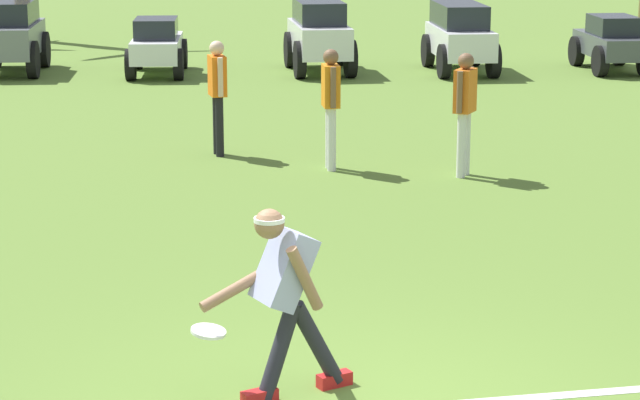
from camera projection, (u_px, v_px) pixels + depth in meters
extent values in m
cylinder|color=#23232D|center=(279.00, 351.00, 8.81)|extent=(0.37, 0.27, 0.72)
cube|color=red|center=(260.00, 397.00, 8.80)|extent=(0.28, 0.21, 0.10)
cylinder|color=#23232D|center=(317.00, 343.00, 8.96)|extent=(0.44, 0.31, 0.69)
cube|color=red|center=(334.00, 380.00, 9.11)|extent=(0.28, 0.21, 0.10)
cube|color=#9EA3D1|center=(284.00, 269.00, 8.68)|extent=(0.52, 0.49, 0.57)
sphere|color=#936B4C|center=(269.00, 224.00, 8.54)|extent=(0.28, 0.28, 0.21)
cylinder|color=white|center=(269.00, 220.00, 8.54)|extent=(0.29, 0.29, 0.03)
cylinder|color=#936B4C|center=(237.00, 288.00, 8.73)|extent=(0.54, 0.34, 0.27)
cylinder|color=#936B4C|center=(305.00, 278.00, 8.55)|extent=(0.29, 0.20, 0.49)
cylinder|color=white|center=(208.00, 331.00, 8.71)|extent=(0.33, 0.33, 0.06)
cylinder|color=silver|center=(461.00, 146.00, 15.59)|extent=(0.15, 0.15, 0.82)
cylinder|color=silver|center=(466.00, 143.00, 15.74)|extent=(0.15, 0.15, 0.82)
cube|color=orange|center=(465.00, 91.00, 15.50)|extent=(0.34, 0.39, 0.54)
cylinder|color=brown|center=(460.00, 92.00, 15.31)|extent=(0.10, 0.10, 0.52)
cylinder|color=brown|center=(471.00, 88.00, 15.68)|extent=(0.10, 0.10, 0.52)
sphere|color=brown|center=(466.00, 61.00, 15.41)|extent=(0.27, 0.27, 0.20)
cylinder|color=black|center=(220.00, 127.00, 16.81)|extent=(0.13, 0.13, 0.82)
cylinder|color=black|center=(217.00, 124.00, 16.98)|extent=(0.13, 0.13, 0.82)
cube|color=orange|center=(217.00, 76.00, 16.73)|extent=(0.27, 0.38, 0.54)
cylinder|color=beige|center=(220.00, 77.00, 16.53)|extent=(0.09, 0.09, 0.52)
cylinder|color=beige|center=(214.00, 73.00, 16.93)|extent=(0.09, 0.09, 0.52)
sphere|color=beige|center=(217.00, 48.00, 16.64)|extent=(0.24, 0.24, 0.20)
cylinder|color=silver|center=(332.00, 140.00, 15.96)|extent=(0.12, 0.12, 0.82)
cylinder|color=silver|center=(330.00, 137.00, 16.13)|extent=(0.12, 0.12, 0.82)
cube|color=orange|center=(331.00, 86.00, 15.88)|extent=(0.23, 0.36, 0.54)
cylinder|color=brown|center=(333.00, 88.00, 15.67)|extent=(0.08, 0.08, 0.52)
cylinder|color=brown|center=(328.00, 83.00, 16.08)|extent=(0.08, 0.08, 0.52)
sphere|color=brown|center=(331.00, 57.00, 15.79)|extent=(0.22, 0.22, 0.20)
cube|color=slate|center=(12.00, 39.00, 24.39)|extent=(1.05, 2.38, 0.60)
cube|color=#1E232B|center=(11.00, 12.00, 24.31)|extent=(0.91, 1.58, 0.44)
cylinder|color=black|center=(44.00, 49.00, 25.25)|extent=(0.20, 0.73, 0.72)
cylinder|color=black|center=(33.00, 60.00, 23.74)|extent=(0.20, 0.73, 0.72)
cube|color=silver|center=(157.00, 48.00, 24.24)|extent=(0.92, 2.21, 0.42)
cube|color=#1E232B|center=(156.00, 28.00, 24.04)|extent=(0.80, 1.11, 0.38)
cylinder|color=black|center=(138.00, 54.00, 25.01)|extent=(0.19, 0.60, 0.60)
cylinder|color=black|center=(183.00, 54.00, 25.06)|extent=(0.19, 0.60, 0.60)
cylinder|color=black|center=(131.00, 65.00, 23.52)|extent=(0.19, 0.60, 0.60)
cylinder|color=black|center=(178.00, 64.00, 23.57)|extent=(0.19, 0.60, 0.60)
cube|color=silver|center=(319.00, 39.00, 24.48)|extent=(1.20, 2.43, 0.60)
cube|color=#1E232B|center=(319.00, 12.00, 24.40)|extent=(1.01, 1.63, 0.44)
cylinder|color=black|center=(290.00, 50.00, 25.23)|extent=(0.25, 0.73, 0.72)
cylinder|color=black|center=(338.00, 49.00, 25.36)|extent=(0.25, 0.73, 0.72)
cylinder|color=black|center=(300.00, 60.00, 23.73)|extent=(0.25, 0.73, 0.72)
cylinder|color=black|center=(350.00, 59.00, 23.87)|extent=(0.25, 0.73, 0.72)
cube|color=silver|center=(460.00, 41.00, 24.51)|extent=(1.09, 2.45, 0.55)
cube|color=#1E232B|center=(459.00, 15.00, 24.53)|extent=(0.94, 1.84, 0.46)
cylinder|color=black|center=(428.00, 50.00, 25.34)|extent=(0.22, 0.67, 0.66)
cylinder|color=black|center=(474.00, 50.00, 25.43)|extent=(0.22, 0.67, 0.66)
cylinder|color=black|center=(444.00, 61.00, 23.72)|extent=(0.22, 0.67, 0.66)
cylinder|color=black|center=(493.00, 61.00, 23.82)|extent=(0.22, 0.67, 0.66)
cube|color=#474C51|center=(611.00, 45.00, 24.73)|extent=(1.01, 2.24, 0.42)
cube|color=#1E232B|center=(613.00, 25.00, 24.53)|extent=(0.85, 1.14, 0.38)
cylinder|color=black|center=(576.00, 51.00, 25.48)|extent=(0.21, 0.61, 0.60)
cylinder|color=black|center=(619.00, 50.00, 25.56)|extent=(0.21, 0.61, 0.60)
cylinder|color=black|center=(600.00, 61.00, 23.99)|extent=(0.21, 0.61, 0.60)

